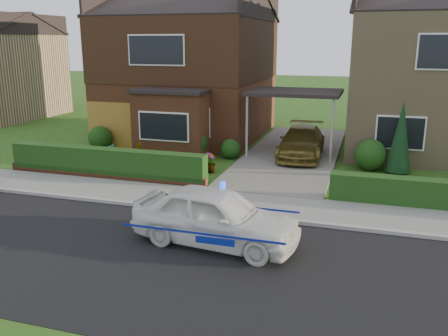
% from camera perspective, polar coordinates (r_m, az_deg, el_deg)
% --- Properties ---
extents(ground, '(120.00, 120.00, 0.00)m').
position_cam_1_polar(ground, '(10.56, -1.49, -11.83)').
color(ground, '#1F4312').
rests_on(ground, ground).
extents(road, '(60.00, 6.00, 0.02)m').
position_cam_1_polar(road, '(10.56, -1.49, -11.83)').
color(road, black).
rests_on(road, ground).
extents(kerb, '(60.00, 0.16, 0.12)m').
position_cam_1_polar(kerb, '(13.22, 2.74, -5.87)').
color(kerb, '#9E9993').
rests_on(kerb, ground).
extents(sidewalk, '(60.00, 2.00, 0.10)m').
position_cam_1_polar(sidewalk, '(14.18, 3.80, -4.45)').
color(sidewalk, slate).
rests_on(sidewalk, ground).
extents(driveway, '(3.80, 12.00, 0.12)m').
position_cam_1_polar(driveway, '(20.70, 8.25, 1.72)').
color(driveway, '#666059').
rests_on(driveway, ground).
extents(house_left, '(7.50, 9.53, 7.25)m').
position_cam_1_polar(house_left, '(24.49, -4.09, 12.75)').
color(house_left, brown).
rests_on(house_left, ground).
extents(house_right, '(7.50, 8.06, 7.25)m').
position_cam_1_polar(house_right, '(23.11, 24.46, 10.97)').
color(house_right, tan).
rests_on(house_right, ground).
extents(carport_link, '(3.80, 3.00, 2.77)m').
position_cam_1_polar(carport_link, '(20.22, 8.51, 8.87)').
color(carport_link, black).
rests_on(carport_link, ground).
extents(garage_door, '(2.20, 0.10, 2.10)m').
position_cam_1_polar(garage_door, '(22.31, -13.58, 5.01)').
color(garage_door, olive).
rests_on(garage_door, ground).
extents(dwarf_wall, '(7.70, 0.25, 0.36)m').
position_cam_1_polar(dwarf_wall, '(17.36, -14.18, -0.77)').
color(dwarf_wall, brown).
rests_on(dwarf_wall, ground).
extents(hedge_left, '(7.50, 0.55, 0.90)m').
position_cam_1_polar(hedge_left, '(17.53, -13.89, -1.21)').
color(hedge_left, '#133410').
rests_on(hedge_left, ground).
extents(shrub_left_far, '(1.08, 1.08, 1.08)m').
position_cam_1_polar(shrub_left_far, '(22.14, -14.66, 3.53)').
color(shrub_left_far, '#133410').
rests_on(shrub_left_far, ground).
extents(shrub_left_mid, '(1.32, 1.32, 1.32)m').
position_cam_1_polar(shrub_left_mid, '(19.96, -3.89, 3.11)').
color(shrub_left_mid, '#133410').
rests_on(shrub_left_mid, ground).
extents(shrub_left_near, '(0.84, 0.84, 0.84)m').
position_cam_1_polar(shrub_left_near, '(19.79, 0.76, 2.33)').
color(shrub_left_near, '#133410').
rests_on(shrub_left_near, ground).
extents(shrub_right_near, '(1.20, 1.20, 1.20)m').
position_cam_1_polar(shrub_right_near, '(18.79, 17.20, 1.53)').
color(shrub_right_near, '#133410').
rests_on(shrub_right_near, ground).
extents(conifer_a, '(0.90, 0.90, 2.60)m').
position_cam_1_polar(conifer_a, '(18.49, 20.46, 3.26)').
color(conifer_a, black).
rests_on(conifer_a, ground).
extents(police_car, '(3.76, 4.26, 1.56)m').
position_cam_1_polar(police_car, '(11.41, -1.03, -5.89)').
color(police_car, silver).
rests_on(police_car, ground).
extents(driveway_car, '(1.89, 4.30, 1.23)m').
position_cam_1_polar(driveway_car, '(19.90, 9.33, 3.13)').
color(driveway_car, brown).
rests_on(driveway_car, driveway).
extents(potted_plant_a, '(0.44, 0.33, 0.77)m').
position_cam_1_polar(potted_plant_a, '(19.55, -13.37, 1.65)').
color(potted_plant_a, gray).
rests_on(potted_plant_a, ground).
extents(potted_plant_b, '(0.54, 0.53, 0.76)m').
position_cam_1_polar(potted_plant_b, '(19.79, -10.40, 1.97)').
color(potted_plant_b, gray).
rests_on(potted_plant_b, ground).
extents(potted_plant_c, '(0.42, 0.42, 0.76)m').
position_cam_1_polar(potted_plant_c, '(17.68, -1.67, 0.64)').
color(potted_plant_c, gray).
rests_on(potted_plant_c, ground).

